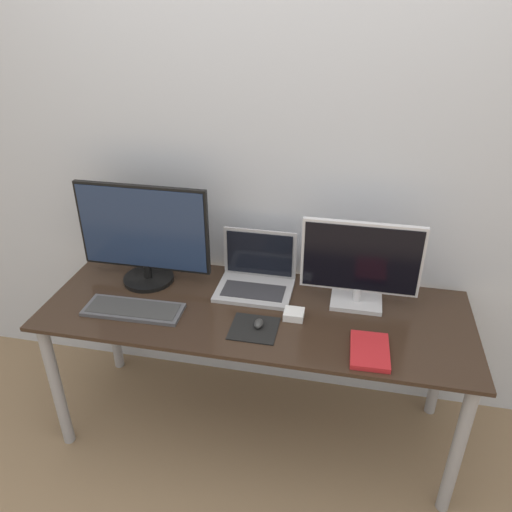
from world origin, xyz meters
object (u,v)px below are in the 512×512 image
object	(u,v)px
book	(370,351)
mouse	(259,324)
monitor_right	(360,264)
keyboard	(134,309)
power_brick	(294,314)
monitor_left	(144,235)
laptop	(257,275)

from	to	relation	value
book	mouse	bearing A→B (deg)	170.88
monitor_right	keyboard	bearing A→B (deg)	-164.76
keyboard	power_brick	distance (m)	0.69
keyboard	book	xyz separation A→B (m)	(1.00, -0.07, 0.00)
book	power_brick	bearing A→B (deg)	151.74
monitor_left	power_brick	world-z (taller)	monitor_left
monitor_left	monitor_right	xyz separation A→B (m)	(0.97, 0.00, -0.04)
mouse	monitor_left	bearing A→B (deg)	156.25
monitor_left	mouse	distance (m)	0.68
monitor_left	book	bearing A→B (deg)	-17.69
book	power_brick	size ratio (longest dim) A/B	2.64
monitor_left	laptop	distance (m)	0.55
laptop	mouse	xyz separation A→B (m)	(0.07, -0.31, -0.04)
book	power_brick	xyz separation A→B (m)	(-0.32, 0.17, 0.01)
mouse	book	distance (m)	0.45
mouse	power_brick	xyz separation A→B (m)	(0.13, 0.10, -0.00)
monitor_left	power_brick	xyz separation A→B (m)	(0.72, -0.16, -0.22)
book	monitor_left	bearing A→B (deg)	162.31
monitor_right	mouse	xyz separation A→B (m)	(-0.39, -0.26, -0.18)
keyboard	book	world-z (taller)	book
keyboard	power_brick	world-z (taller)	power_brick
monitor_right	book	distance (m)	0.39
power_brick	keyboard	bearing A→B (deg)	-172.07
monitor_left	keyboard	world-z (taller)	monitor_left
power_brick	laptop	bearing A→B (deg)	134.41
monitor_right	book	xyz separation A→B (m)	(0.06, -0.33, -0.19)
laptop	book	world-z (taller)	laptop
laptop	power_brick	xyz separation A→B (m)	(0.20, -0.21, -0.05)
monitor_right	power_brick	distance (m)	0.35
monitor_right	mouse	bearing A→B (deg)	-146.22
monitor_right	book	bearing A→B (deg)	-79.41
monitor_left	monitor_right	world-z (taller)	monitor_left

